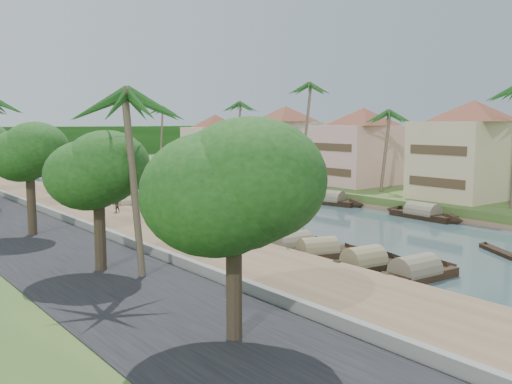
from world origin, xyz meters
TOP-DOWN VIEW (x-y plane):
  - ground at (0.00, 0.00)m, footprint 220.00×220.00m
  - left_bank at (-16.00, 20.00)m, footprint 10.00×180.00m
  - right_bank at (19.00, 20.00)m, footprint 16.00×180.00m
  - retaining_wall at (-20.20, 20.00)m, footprint 0.40×180.00m
  - far_right_fill at (56.00, 20.00)m, footprint 60.00×220.00m
  - treeline at (0.00, 100.00)m, footprint 120.00×14.00m
  - bridge at (0.00, 72.00)m, footprint 28.00×4.00m
  - building_near at (18.99, -2.00)m, footprint 14.85×14.85m
  - building_mid at (19.99, 14.00)m, footprint 14.11×14.11m
  - building_far at (18.99, 28.00)m, footprint 15.59×15.59m
  - building_distant at (19.99, 48.00)m, footprint 12.62×12.62m
  - sampan_0 at (-8.49, -15.63)m, footprint 8.16×2.15m
  - sampan_1 at (-9.05, -12.21)m, footprint 7.24×2.47m
  - sampan_2 at (-9.06, -8.14)m, footprint 7.51×3.65m
  - sampan_3 at (-9.33, -5.78)m, footprint 7.83×2.32m
  - sampan_4 at (-9.90, 1.43)m, footprint 6.49×1.96m
  - sampan_5 at (-8.54, 2.15)m, footprint 6.44×2.36m
  - sampan_6 at (-9.89, 7.79)m, footprint 8.53×4.23m
  - sampan_7 at (-8.42, 12.28)m, footprint 7.77×2.07m
  - sampan_8 at (-8.57, 14.94)m, footprint 7.65×5.32m
  - sampan_9 at (-7.69, 19.61)m, footprint 8.13×4.77m
  - sampan_10 at (-10.26, 18.09)m, footprint 8.06×2.55m
  - sampan_11 at (-9.49, 21.60)m, footprint 7.09×4.68m
  - sampan_12 at (-8.34, 27.71)m, footprint 9.74×3.74m
  - sampan_13 at (-8.93, 27.42)m, footprint 7.18×4.66m
  - sampan_14 at (9.91, -2.74)m, footprint 2.15×9.28m
  - sampan_15 at (9.64, 9.25)m, footprint 3.44×8.77m
  - sampan_16 at (9.22, 21.12)m, footprint 2.64×8.76m
  - canoe_0 at (1.86, -14.98)m, footprint 3.56×5.29m
  - canoe_1 at (-9.92, 1.44)m, footprint 4.52×2.04m
  - canoe_2 at (-9.10, 24.31)m, footprint 5.70×1.84m
  - palm_1 at (16.00, 7.29)m, footprint 3.20×3.20m
  - palm_2 at (15.00, 19.84)m, footprint 3.20×3.20m
  - palm_3 at (16.00, 36.18)m, footprint 3.20×3.20m
  - palm_4 at (-23.00, -9.70)m, footprint 3.20×3.20m
  - palm_7 at (14.00, 56.83)m, footprint 3.20×3.20m
  - tree_0 at (-24.00, -19.31)m, footprint 5.39×5.39m
  - tree_1 at (-24.00, -7.18)m, footprint 4.47×4.47m
  - tree_2 at (-24.00, 4.74)m, footprint 4.40×4.40m
  - tree_6 at (24.00, 31.66)m, footprint 4.89×4.89m
  - person_near at (-14.13, -1.93)m, footprint 0.68×0.77m
  - person_far at (-13.81, 13.86)m, footprint 0.74×0.59m

SIDE VIEW (x-z plane):
  - ground at x=0.00m, z-range 0.00..0.00m
  - canoe_1 at x=-9.92m, z-range -0.26..0.46m
  - canoe_2 at x=-9.10m, z-range -0.31..0.51m
  - canoe_0 at x=1.86m, z-range -0.28..0.48m
  - left_bank at x=-16.00m, z-range 0.00..0.80m
  - sampan_4 at x=-9.90m, z-range -0.53..1.34m
  - sampan_2 at x=-9.06m, z-range -0.59..1.40m
  - sampan_13 at x=-8.93m, z-range -0.60..1.42m
  - sampan_5 at x=-8.54m, z-range -0.61..1.43m
  - sampan_7 at x=-8.42m, z-range -0.62..1.45m
  - sampan_9 at x=-7.69m, z-range -0.63..1.46m
  - sampan_11 at x=-9.49m, z-range -0.63..1.45m
  - sampan_3 at x=-9.33m, z-range -0.64..1.46m
  - sampan_16 at x=9.22m, z-range -0.65..1.47m
  - sampan_0 at x=-8.49m, z-range -0.66..1.48m
  - sampan_1 at x=-9.05m, z-range -0.65..1.48m
  - sampan_10 at x=-10.26m, z-range -0.68..1.51m
  - sampan_14 at x=9.91m, z-range -0.70..1.53m
  - sampan_12 at x=-8.34m, z-range -0.72..1.55m
  - sampan_15 at x=9.64m, z-range -0.73..1.56m
  - sampan_8 at x=-8.57m, z-range -0.77..1.61m
  - sampan_6 at x=-9.89m, z-range -0.81..1.65m
  - far_right_fill at x=56.00m, z-range 0.00..1.15m
  - right_bank at x=19.00m, z-range 0.00..1.20m
  - retaining_wall at x=-20.20m, z-range 0.80..1.90m
  - person_far at x=-13.81m, z-range 0.80..2.25m
  - person_near at x=-14.13m, z-range 0.80..2.56m
  - bridge at x=0.00m, z-range 0.52..2.92m
  - treeline at x=0.00m, z-range 0.00..8.00m
  - building_distant at x=19.99m, z-range 1.28..10.48m
  - building_mid at x=19.99m, z-range 1.28..10.98m
  - building_near at x=18.99m, z-range 1.28..11.48m
  - building_far at x=18.99m, z-range 1.28..11.48m
  - tree_1 at x=-24.00m, z-range 3.01..10.12m
  - tree_0 at x=-24.00m, z-range 2.97..10.69m
  - tree_6 at x=24.00m, z-range 2.99..10.79m
  - tree_2 at x=-24.00m, z-range 3.24..10.78m
  - palm_1 at x=16.00m, z-range 4.77..15.37m
  - palm_4 at x=-23.00m, z-range 5.00..15.71m
  - palm_7 at x=14.00m, z-range 5.42..17.46m
  - palm_3 at x=16.00m, z-range 5.56..17.90m
  - palm_2 at x=15.00m, z-range 6.49..20.83m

